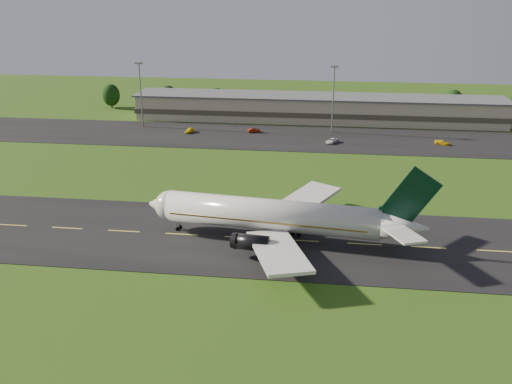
# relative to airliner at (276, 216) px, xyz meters

# --- Properties ---
(ground) EXTENTS (360.00, 360.00, 0.00)m
(ground) POSITION_rel_airliner_xyz_m (4.74, 0.09, -4.66)
(ground) COLOR #274A12
(ground) RESTS_ON ground
(taxiway) EXTENTS (220.00, 30.00, 0.10)m
(taxiway) POSITION_rel_airliner_xyz_m (4.74, 0.09, -4.61)
(taxiway) COLOR black
(taxiway) RESTS_ON ground
(apron) EXTENTS (260.00, 30.00, 0.10)m
(apron) POSITION_rel_airliner_xyz_m (4.74, 72.09, -4.61)
(apron) COLOR black
(apron) RESTS_ON ground
(airliner) EXTENTS (51.22, 41.92, 15.57)m
(airliner) POSITION_rel_airliner_xyz_m (0.00, 0.00, 0.00)
(airliner) COLOR silver
(airliner) RESTS_ON ground
(terminal) EXTENTS (145.00, 16.00, 8.40)m
(terminal) POSITION_rel_airliner_xyz_m (11.14, 96.28, -0.67)
(terminal) COLOR #BFAF92
(terminal) RESTS_ON ground
(light_mast_west) EXTENTS (2.40, 1.20, 20.35)m
(light_mast_west) POSITION_rel_airliner_xyz_m (-50.26, 80.09, 8.08)
(light_mast_west) COLOR gray
(light_mast_west) RESTS_ON ground
(light_mast_centre) EXTENTS (2.40, 1.20, 20.35)m
(light_mast_centre) POSITION_rel_airliner_xyz_m (9.74, 80.09, 8.08)
(light_mast_centre) COLOR gray
(light_mast_centre) RESTS_ON ground
(tree_line) EXTENTS (197.51, 8.57, 10.39)m
(tree_line) POSITION_rel_airliner_xyz_m (41.21, 106.47, 0.30)
(tree_line) COLOR black
(tree_line) RESTS_ON ground
(service_vehicle_a) EXTENTS (2.48, 4.45, 1.43)m
(service_vehicle_a) POSITION_rel_airliner_xyz_m (-33.63, 74.22, -3.85)
(service_vehicle_a) COLOR yellow
(service_vehicle_a) RESTS_ON apron
(service_vehicle_b) EXTENTS (4.08, 2.69, 1.27)m
(service_vehicle_b) POSITION_rel_airliner_xyz_m (-14.02, 77.13, -3.93)
(service_vehicle_b) COLOR maroon
(service_vehicle_b) RESTS_ON apron
(service_vehicle_c) EXTENTS (4.10, 5.19, 1.31)m
(service_vehicle_c) POSITION_rel_airliner_xyz_m (9.85, 67.58, -3.91)
(service_vehicle_c) COLOR silver
(service_vehicle_c) RESTS_ON apron
(service_vehicle_d) EXTENTS (4.58, 3.23, 1.23)m
(service_vehicle_d) POSITION_rel_airliner_xyz_m (40.98, 69.73, -3.95)
(service_vehicle_d) COLOR yellow
(service_vehicle_d) RESTS_ON apron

